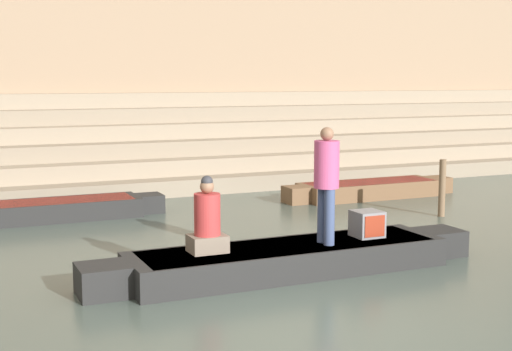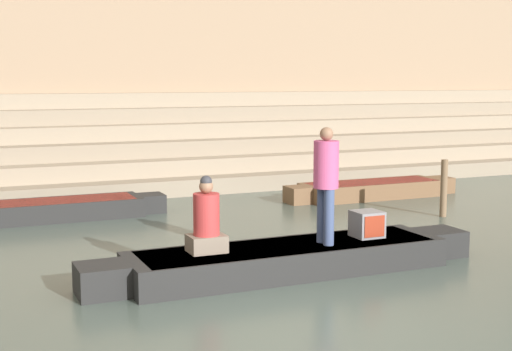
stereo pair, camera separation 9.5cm
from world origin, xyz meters
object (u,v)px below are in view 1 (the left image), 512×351
rowboat_main (289,258)px  person_rowing (207,222)px  tv_set (367,224)px  mooring_post (442,188)px  moored_boat_distant (370,189)px  person_standing (326,177)px  moored_boat_shore (46,210)px

rowboat_main → person_rowing: size_ratio=5.64×
tv_set → mooring_post: (3.54, 2.61, -0.02)m
tv_set → moored_boat_distant: size_ratio=0.10×
tv_set → mooring_post: bearing=28.9°
person_standing → tv_set: (0.83, 0.14, -0.80)m
moored_boat_shore → mooring_post: bearing=-19.6°
moored_boat_distant → mooring_post: size_ratio=3.78×
person_rowing → moored_boat_shore: person_rowing is taller
person_rowing → tv_set: size_ratio=2.53×
moored_boat_shore → mooring_post: 8.25m
tv_set → moored_boat_distant: (3.50, 5.28, -0.42)m
moored_boat_shore → moored_boat_distant: size_ratio=1.07×
moored_boat_shore → moored_boat_distant: 7.65m
rowboat_main → tv_set: (1.39, 0.02, 0.40)m
tv_set → moored_boat_distant: bearing=48.9°
person_rowing → tv_set: bearing=-13.8°
moored_boat_distant → mooring_post: 2.70m
moored_boat_shore → mooring_post: size_ratio=4.06×
person_standing → mooring_post: person_standing is taller
person_standing → mooring_post: size_ratio=1.45×
mooring_post → person_rowing: bearing=-157.7°
person_standing → moored_boat_shore: (-3.31, 5.75, -1.22)m
rowboat_main → tv_set: bearing=1.1°
rowboat_main → person_rowing: bearing=175.3°
rowboat_main → tv_set: size_ratio=14.29×
rowboat_main → person_rowing: person_rowing is taller
rowboat_main → person_rowing: (-1.25, 0.11, 0.63)m
person_rowing → mooring_post: size_ratio=0.91×
rowboat_main → person_standing: (0.56, -0.12, 1.20)m
rowboat_main → tv_set: tv_set is taller
tv_set → moored_boat_distant: tv_set is taller
person_standing → person_rowing: (-1.81, 0.23, -0.57)m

